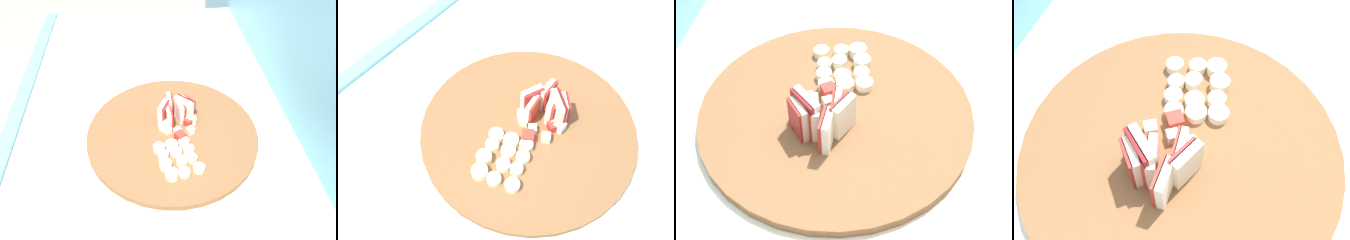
{
  "view_description": "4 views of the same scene",
  "coord_description": "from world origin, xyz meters",
  "views": [
    {
      "loc": [
        0.5,
        -0.01,
        1.47
      ],
      "look_at": [
        -0.05,
        0.05,
        0.94
      ],
      "focal_mm": 34.19,
      "sensor_mm": 36.0,
      "label": 1
    },
    {
      "loc": [
        0.27,
        0.22,
        1.42
      ],
      "look_at": [
        -0.0,
        0.03,
        0.95
      ],
      "focal_mm": 34.33,
      "sensor_mm": 36.0,
      "label": 2
    },
    {
      "loc": [
        -0.55,
        -0.04,
        1.43
      ],
      "look_at": [
        -0.07,
        0.04,
        0.91
      ],
      "focal_mm": 51.35,
      "sensor_mm": 36.0,
      "label": 3
    },
    {
      "loc": [
        -0.27,
        -0.01,
        1.32
      ],
      "look_at": [
        -0.04,
        0.06,
        0.95
      ],
      "focal_mm": 38.9,
      "sensor_mm": 36.0,
      "label": 4
    }
  ],
  "objects": [
    {
      "name": "tiled_countertop",
      "position": [
        0.0,
        -0.0,
        0.44
      ],
      "size": [
        1.5,
        0.73,
        0.9
      ],
      "color": "silver",
      "rests_on": "ground"
    },
    {
      "name": "apple_dice_pile",
      "position": [
        -0.05,
        0.07,
        0.91
      ],
      "size": [
        0.09,
        0.1,
        0.02
      ],
      "color": "white",
      "rests_on": "cutting_board"
    },
    {
      "name": "apple_wedge_fan",
      "position": [
        -0.09,
        0.07,
        0.93
      ],
      "size": [
        0.09,
        0.1,
        0.07
      ],
      "color": "#A32323",
      "rests_on": "cutting_board"
    },
    {
      "name": "banana_slice_rows",
      "position": [
        0.05,
        0.06,
        0.91
      ],
      "size": [
        0.12,
        0.11,
        0.02
      ],
      "color": "white",
      "rests_on": "cutting_board"
    },
    {
      "name": "tile_backsplash",
      "position": [
        0.0,
        0.39,
        0.66
      ],
      "size": [
        2.4,
        0.04,
        1.31
      ],
      "primitive_type": "cube",
      "color": "#5BA3C1",
      "rests_on": "ground"
    },
    {
      "name": "cutting_board",
      "position": [
        -0.04,
        0.06,
        0.9
      ],
      "size": [
        0.42,
        0.42,
        0.02
      ],
      "primitive_type": "cylinder",
      "color": "brown",
      "rests_on": "tiled_countertop"
    }
  ]
}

